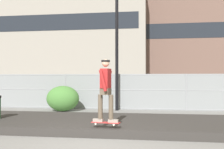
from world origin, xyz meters
name	(u,v)px	position (x,y,z in m)	size (l,w,h in m)	color
ground_plane	(94,144)	(0.00, 0.00, 0.00)	(120.00, 120.00, 0.00)	slate
gravel_berm	(109,123)	(0.00, 2.36, 0.12)	(12.94, 3.50, 0.25)	#33302D
skateboard	(106,123)	(0.15, 0.83, 0.40)	(0.82, 0.30, 0.07)	#B22D2D
skater	(106,86)	(0.15, 0.83, 1.40)	(0.73, 0.61, 1.74)	gray
chain_fence	(124,92)	(0.00, 7.41, 0.93)	(19.06, 0.06, 1.85)	gray
street_lamp	(117,18)	(-0.32, 6.97, 4.68)	(0.44, 0.44, 7.64)	black
parked_car_near	(74,91)	(-3.35, 9.70, 0.84)	(4.52, 2.20, 1.66)	#566B4C
parked_car_mid	(159,91)	(1.88, 9.99, 0.84)	(4.40, 1.96, 1.66)	#B7BABF
library_building	(77,42)	(-11.84, 40.74, 8.27)	(24.96, 15.55, 16.54)	gray
office_block	(203,45)	(10.71, 43.61, 7.61)	(31.68, 10.30, 15.21)	brown
shrub_left	(63,98)	(-2.92, 6.26, 0.63)	(1.62, 1.32, 1.25)	#477F38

